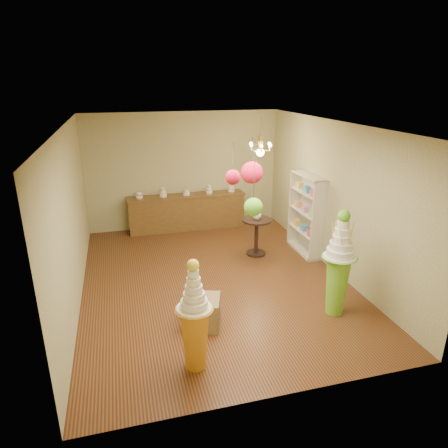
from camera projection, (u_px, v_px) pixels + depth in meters
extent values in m
plane|color=#512D16|center=(214.00, 279.00, 7.94)|extent=(6.50, 6.50, 0.00)
plane|color=beige|center=(212.00, 125.00, 6.92)|extent=(6.50, 6.50, 0.00)
cube|color=tan|center=(184.00, 171.00, 10.38)|extent=(5.00, 0.04, 3.00)
cube|color=tan|center=(281.00, 291.00, 4.48)|extent=(5.00, 0.04, 3.00)
cube|color=tan|center=(71.00, 219.00, 6.82)|extent=(0.04, 6.50, 3.00)
cube|color=tan|center=(333.00, 197.00, 8.04)|extent=(0.04, 6.50, 3.00)
cone|color=#73C32B|center=(336.00, 285.00, 6.64)|extent=(0.46, 0.46, 1.03)
cylinder|color=white|center=(340.00, 257.00, 6.46)|extent=(0.63, 0.63, 0.03)
cylinder|color=white|center=(340.00, 252.00, 6.43)|extent=(0.51, 0.51, 0.12)
cylinder|color=white|center=(341.00, 246.00, 6.39)|extent=(0.42, 0.42, 0.12)
cylinder|color=white|center=(342.00, 239.00, 6.35)|extent=(0.34, 0.34, 0.12)
cylinder|color=white|center=(342.00, 232.00, 6.31)|extent=(0.28, 0.28, 0.12)
cylinder|color=white|center=(343.00, 225.00, 6.27)|extent=(0.23, 0.23, 0.12)
sphere|color=#5DB527|center=(344.00, 216.00, 6.22)|extent=(0.20, 0.20, 0.20)
cone|color=orange|center=(195.00, 338.00, 5.38)|extent=(0.46, 0.46, 0.91)
cylinder|color=white|center=(194.00, 308.00, 5.22)|extent=(0.56, 0.56, 0.03)
cylinder|color=white|center=(194.00, 304.00, 5.19)|extent=(0.42, 0.42, 0.11)
cylinder|color=white|center=(194.00, 296.00, 5.16)|extent=(0.33, 0.33, 0.11)
cylinder|color=white|center=(194.00, 289.00, 5.12)|extent=(0.27, 0.27, 0.11)
cylinder|color=white|center=(193.00, 281.00, 5.08)|extent=(0.21, 0.21, 0.11)
cylinder|color=white|center=(193.00, 274.00, 5.04)|extent=(0.17, 0.17, 0.11)
sphere|color=yellow|center=(193.00, 265.00, 5.00)|extent=(0.16, 0.16, 0.16)
cube|color=olive|center=(203.00, 312.00, 6.38)|extent=(0.67, 0.67, 0.48)
cube|color=brown|center=(187.00, 212.00, 10.49)|extent=(3.00, 0.50, 0.90)
cube|color=brown|center=(186.00, 196.00, 10.33)|extent=(3.04, 0.54, 0.03)
cylinder|color=white|center=(139.00, 195.00, 10.01)|extent=(0.18, 0.18, 0.16)
cylinder|color=white|center=(163.00, 192.00, 10.14)|extent=(0.18, 0.18, 0.24)
cylinder|color=white|center=(186.00, 192.00, 10.30)|extent=(0.18, 0.18, 0.16)
cylinder|color=white|center=(209.00, 189.00, 10.43)|extent=(0.18, 0.18, 0.24)
cylinder|color=white|center=(231.00, 189.00, 10.59)|extent=(0.18, 0.18, 0.16)
cube|color=beige|center=(312.00, 214.00, 8.97)|extent=(0.04, 1.20, 1.80)
cube|color=beige|center=(304.00, 231.00, 9.06)|extent=(0.30, 1.14, 0.03)
cube|color=beige|center=(306.00, 212.00, 8.91)|extent=(0.30, 1.14, 0.03)
cube|color=beige|center=(307.00, 193.00, 8.76)|extent=(0.30, 1.14, 0.03)
cylinder|color=black|center=(256.00, 253.00, 9.08)|extent=(0.49, 0.49, 0.04)
cylinder|color=black|center=(256.00, 237.00, 8.94)|extent=(0.10, 0.10, 0.82)
cylinder|color=black|center=(257.00, 220.00, 8.81)|extent=(0.74, 0.74, 0.04)
imported|color=beige|center=(257.00, 215.00, 8.76)|extent=(0.23, 0.23, 0.21)
cylinder|color=#3A352A|center=(252.00, 155.00, 5.56)|extent=(0.01, 0.01, 0.50)
sphere|color=#B8132A|center=(252.00, 173.00, 5.64)|extent=(0.32, 0.32, 0.32)
cylinder|color=#3A352A|center=(254.00, 174.00, 5.40)|extent=(0.01, 0.01, 0.93)
sphere|color=#5DB527|center=(253.00, 207.00, 5.56)|extent=(0.26, 0.26, 0.26)
cylinder|color=#3A352A|center=(233.00, 160.00, 5.06)|extent=(0.01, 0.01, 0.44)
sphere|color=#B8132A|center=(233.00, 177.00, 5.13)|extent=(0.20, 0.20, 0.20)
cylinder|color=#C09543|center=(261.00, 129.00, 8.50)|extent=(0.02, 0.02, 0.50)
cylinder|color=#C09543|center=(261.00, 143.00, 8.60)|extent=(0.10, 0.10, 0.30)
sphere|color=#FFE18C|center=(260.00, 152.00, 8.67)|extent=(0.18, 0.18, 0.18)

